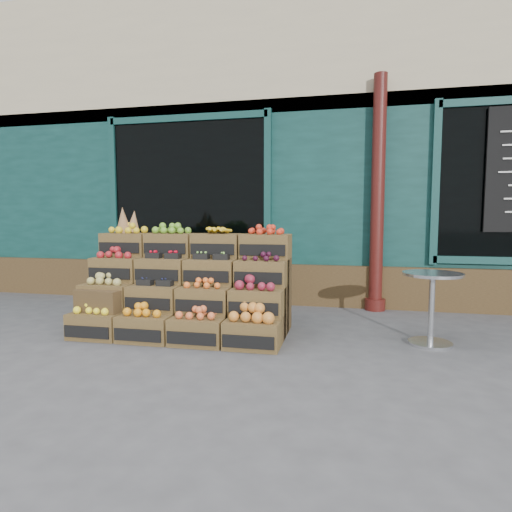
# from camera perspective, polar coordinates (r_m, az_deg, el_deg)

# --- Properties ---
(ground) EXTENTS (60.00, 60.00, 0.00)m
(ground) POSITION_cam_1_polar(r_m,az_deg,el_deg) (4.34, 0.56, -12.14)
(ground) COLOR #49494C
(ground) RESTS_ON ground
(shop_facade) EXTENTS (12.00, 6.24, 4.80)m
(shop_facade) POSITION_cam_1_polar(r_m,az_deg,el_deg) (9.27, 7.40, 12.03)
(shop_facade) COLOR #103834
(shop_facade) RESTS_ON ground
(crate_display) EXTENTS (2.28, 1.13, 1.42)m
(crate_display) POSITION_cam_1_polar(r_m,az_deg,el_deg) (4.93, -9.16, -4.87)
(crate_display) COLOR brown
(crate_display) RESTS_ON ground
(spare_crates) EXTENTS (0.55, 0.41, 0.51)m
(spare_crates) POSITION_cam_1_polar(r_m,az_deg,el_deg) (5.02, -19.58, -7.03)
(spare_crates) COLOR brown
(spare_crates) RESTS_ON ground
(bistro_table) EXTENTS (0.59, 0.59, 0.74)m
(bistro_table) POSITION_cam_1_polar(r_m,az_deg,el_deg) (4.68, 22.39, -5.44)
(bistro_table) COLOR #B9BCC1
(bistro_table) RESTS_ON ground
(shopkeeper) EXTENTS (0.85, 0.61, 2.16)m
(shopkeeper) POSITION_cam_1_polar(r_m,az_deg,el_deg) (7.17, -6.75, 3.49)
(shopkeeper) COLOR #195822
(shopkeeper) RESTS_ON ground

